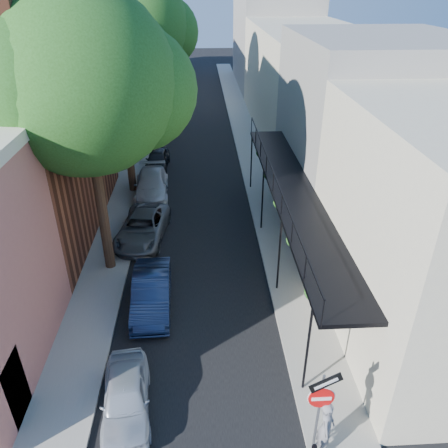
{
  "coord_description": "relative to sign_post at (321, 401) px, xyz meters",
  "views": [
    {
      "loc": [
        0.33,
        -6.19,
        11.22
      ],
      "look_at": [
        1.16,
        8.72,
        2.8
      ],
      "focal_mm": 35.0,
      "sensor_mm": 36.0,
      "label": 1
    }
  ],
  "objects": [
    {
      "name": "road_surface",
      "position": [
        -3.16,
        29.03,
        -2.03
      ],
      "size": [
        6.0,
        64.0,
        0.01
      ],
      "primitive_type": "cube",
      "color": "black",
      "rests_on": "ground"
    },
    {
      "name": "sidewalk_left",
      "position": [
        -7.16,
        29.03,
        -1.98
      ],
      "size": [
        2.0,
        64.0,
        0.12
      ],
      "primitive_type": "cube",
      "color": "gray",
      "rests_on": "ground"
    },
    {
      "name": "sidewalk_right",
      "position": [
        0.84,
        29.03,
        -1.98
      ],
      "size": [
        2.0,
        64.0,
        0.12
      ],
      "primitive_type": "cube",
      "color": "gray",
      "rests_on": "ground"
    },
    {
      "name": "buildings_left",
      "position": [
        -12.46,
        27.79,
        2.9
      ],
      "size": [
        10.1,
        59.1,
        12.0
      ],
      "color": "#B96B5E",
      "rests_on": "ground"
    },
    {
      "name": "buildings_right",
      "position": [
        5.83,
        28.51,
        2.39
      ],
      "size": [
        9.8,
        55.0,
        10.0
      ],
      "color": "#BFB69E",
      "rests_on": "ground"
    },
    {
      "name": "sign_post",
      "position": [
        0.0,
        0.0,
        0.0
      ],
      "size": [
        0.89,
        0.17,
        2.99
      ],
      "color": "#595B60",
      "rests_on": "ground"
    },
    {
      "name": "oak_near",
      "position": [
        -6.53,
        9.29,
        5.84
      ],
      "size": [
        7.48,
        6.8,
        11.42
      ],
      "color": "black",
      "rests_on": "ground"
    },
    {
      "name": "oak_mid",
      "position": [
        -6.58,
        17.26,
        5.02
      ],
      "size": [
        6.6,
        6.0,
        10.2
      ],
      "color": "black",
      "rests_on": "ground"
    },
    {
      "name": "oak_far",
      "position": [
        -6.51,
        26.3,
        6.22
      ],
      "size": [
        7.7,
        7.0,
        11.9
      ],
      "color": "black",
      "rests_on": "ground"
    },
    {
      "name": "parked_car_a",
      "position": [
        -5.21,
        1.58,
        -1.45
      ],
      "size": [
        1.74,
        3.55,
        1.17
      ],
      "primitive_type": "imported",
      "rotation": [
        0.0,
        0.0,
        0.11
      ],
      "color": "#A7AEB9",
      "rests_on": "ground"
    },
    {
      "name": "parked_car_b",
      "position": [
        -4.88,
        6.33,
        -1.37
      ],
      "size": [
        1.58,
        4.1,
        1.33
      ],
      "primitive_type": "imported",
      "rotation": [
        0.0,
        0.0,
        0.04
      ],
      "color": "#142141",
      "rests_on": "ground"
    },
    {
      "name": "parked_car_c",
      "position": [
        -5.76,
        11.46,
        -1.4
      ],
      "size": [
        2.63,
        4.77,
        1.27
      ],
      "primitive_type": "imported",
      "rotation": [
        0.0,
        0.0,
        -0.12
      ],
      "color": "#5A5D61",
      "rests_on": "ground"
    },
    {
      "name": "parked_car_d",
      "position": [
        -5.76,
        16.37,
        -1.36
      ],
      "size": [
        2.12,
        4.74,
        1.35
      ],
      "primitive_type": "imported",
      "rotation": [
        0.0,
        0.0,
        0.05
      ],
      "color": "silver",
      "rests_on": "ground"
    },
    {
      "name": "parked_car_e",
      "position": [
        -5.76,
        20.78,
        -1.43
      ],
      "size": [
        1.59,
        3.64,
        1.22
      ],
      "primitive_type": "imported",
      "rotation": [
        0.0,
        0.0,
        -0.04
      ],
      "color": "black",
      "rests_on": "ground"
    },
    {
      "name": "pedestrian",
      "position": [
        0.24,
        -0.02,
        -1.03
      ],
      "size": [
        0.62,
        0.75,
        1.78
      ],
      "primitive_type": "imported",
      "rotation": [
        0.0,
        0.0,
        1.23
      ],
      "color": "slate",
      "rests_on": "sidewalk_right"
    }
  ]
}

